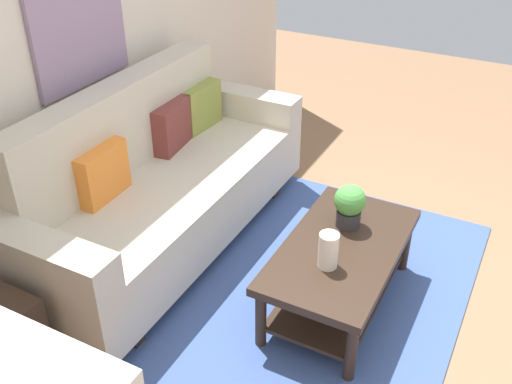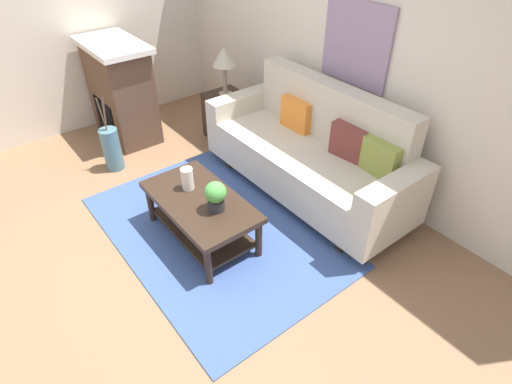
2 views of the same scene
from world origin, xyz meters
name	(u,v)px [view 2 (image 2 of 2)]	position (x,y,z in m)	size (l,w,h in m)	color
ground_plane	(166,255)	(0.00, 0.00, 0.00)	(9.49, 9.49, 0.00)	#8C6647
wall_back	(356,48)	(0.00, 2.16, 1.35)	(5.49, 0.10, 2.70)	beige
wall_left	(79,14)	(-2.80, 0.56, 1.35)	(0.10, 5.11, 2.70)	beige
area_rug	(215,230)	(0.00, 0.50, 0.01)	(2.42, 1.62, 0.01)	#3D5693
couch	(310,154)	(0.05, 1.63, 0.43)	(2.27, 0.84, 1.08)	beige
throw_pillow_orange	(297,114)	(-0.31, 1.75, 0.68)	(0.36, 0.12, 0.32)	orange
throw_pillow_maroon	(349,142)	(0.40, 1.75, 0.68)	(0.36, 0.12, 0.32)	brown
throw_pillow_olive	(381,158)	(0.76, 1.75, 0.68)	(0.36, 0.12, 0.32)	olive
coffee_table	(201,210)	(0.00, 0.38, 0.31)	(1.10, 0.60, 0.43)	#332319
tabletop_vase	(187,179)	(-0.20, 0.39, 0.53)	(0.11, 0.11, 0.20)	white
potted_plant_tabletop	(216,195)	(0.20, 0.42, 0.57)	(0.18, 0.18, 0.26)	#2D2D33
side_table	(227,116)	(-1.39, 1.61, 0.28)	(0.44, 0.44, 0.56)	#332319
table_lamp	(224,58)	(-1.39, 1.61, 0.99)	(0.28, 0.28, 0.57)	gray
fireplace	(121,91)	(-2.20, 0.66, 0.59)	(1.02, 0.58, 1.16)	brown
floor_vase	(112,149)	(-1.57, 0.21, 0.24)	(0.20, 0.20, 0.48)	slate
floor_vase_branch_a	(104,115)	(-1.55, 0.21, 0.66)	(0.01, 0.01, 0.36)	brown
floor_vase_branch_b	(105,113)	(-1.58, 0.23, 0.66)	(0.01, 0.01, 0.36)	brown
floor_vase_branch_c	(102,114)	(-1.58, 0.19, 0.66)	(0.01, 0.01, 0.36)	brown
framed_painting	(356,44)	(0.05, 2.09, 1.41)	(0.75, 0.03, 0.74)	gray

